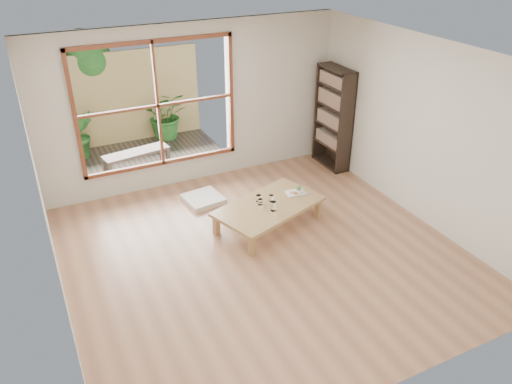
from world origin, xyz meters
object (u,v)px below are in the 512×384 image
low_table (269,207)px  garden_bench (136,155)px  food_tray (296,191)px  bookshelf (333,118)px

low_table → garden_bench: 2.86m
low_table → food_tray: food_tray is taller
low_table → garden_bench: (-1.27, 2.57, 0.03)m
low_table → food_tray: (0.53, 0.14, 0.06)m
low_table → food_tray: 0.55m
bookshelf → garden_bench: bearing=159.0°
garden_bench → low_table: bearing=-73.4°
food_tray → garden_bench: size_ratio=0.25×
food_tray → low_table: bearing=-159.2°
food_tray → garden_bench: (-1.80, 2.43, -0.03)m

